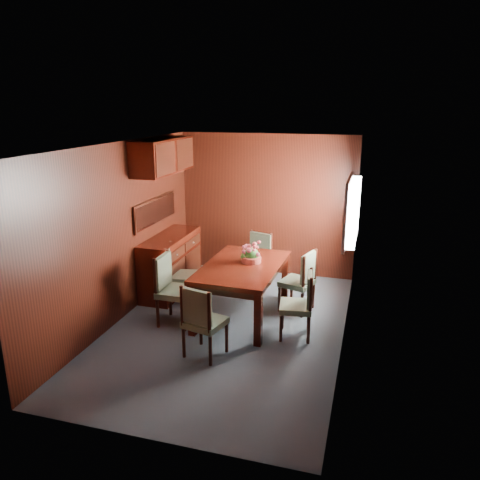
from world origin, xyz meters
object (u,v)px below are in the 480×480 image
(chair_head, at_px, (201,318))
(flower_centerpiece, at_px, (251,252))
(dining_table, at_px, (243,272))
(chair_right_near, at_px, (301,301))
(chair_left_near, at_px, (171,285))
(sideboard, at_px, (171,263))

(chair_head, bearing_deg, flower_centerpiece, 93.85)
(dining_table, distance_m, chair_right_near, 0.96)
(chair_head, bearing_deg, dining_table, 96.61)
(chair_right_near, bearing_deg, flower_centerpiece, 48.65)
(chair_left_near, bearing_deg, flower_centerpiece, 122.28)
(chair_left_near, bearing_deg, dining_table, 117.71)
(chair_head, xyz_separation_m, flower_centerpiece, (0.24, 1.35, 0.40))
(dining_table, bearing_deg, flower_centerpiece, 61.74)
(chair_right_near, height_order, flower_centerpiece, flower_centerpiece)
(dining_table, relative_size, chair_head, 1.82)
(dining_table, height_order, chair_head, chair_head)
(chair_head, relative_size, flower_centerpiece, 3.08)
(chair_left_near, xyz_separation_m, chair_head, (0.72, -0.76, -0.04))
(chair_left_near, distance_m, flower_centerpiece, 1.18)
(flower_centerpiece, bearing_deg, chair_head, -99.86)
(sideboard, xyz_separation_m, dining_table, (1.34, -0.59, 0.20))
(chair_left_near, relative_size, chair_right_near, 1.11)
(flower_centerpiece, bearing_deg, dining_table, -120.25)
(sideboard, xyz_separation_m, flower_centerpiece, (1.42, -0.44, 0.45))
(sideboard, distance_m, chair_right_near, 2.41)
(chair_right_near, bearing_deg, dining_table, 58.82)
(dining_table, height_order, flower_centerpiece, flower_centerpiece)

